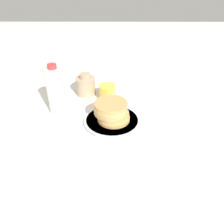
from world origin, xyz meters
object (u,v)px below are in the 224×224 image
object	(u,v)px
juice_glass	(107,92)
cream_jug	(86,85)
plate	(112,120)
pancake_stack	(112,111)
water_bottle_near	(56,91)

from	to	relation	value
juice_glass	cream_jug	size ratio (longest dim) A/B	0.72
plate	pancake_stack	distance (m)	0.04
pancake_stack	juice_glass	world-z (taller)	pancake_stack
cream_jug	juice_glass	bearing A→B (deg)	-25.09
pancake_stack	cream_jug	xyz separation A→B (m)	(-0.13, 0.24, -0.00)
plate	juice_glass	size ratio (longest dim) A/B	2.94
juice_glass	plate	bearing A→B (deg)	-82.83
plate	juice_glass	world-z (taller)	juice_glass
plate	juice_glass	bearing A→B (deg)	97.17
pancake_stack	juice_glass	distance (m)	0.19
plate	cream_jug	distance (m)	0.27
pancake_stack	juice_glass	xyz separation A→B (m)	(-0.02, 0.19, -0.01)
cream_jug	plate	bearing A→B (deg)	-61.26
cream_jug	water_bottle_near	bearing A→B (deg)	-121.86
pancake_stack	water_bottle_near	world-z (taller)	water_bottle_near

